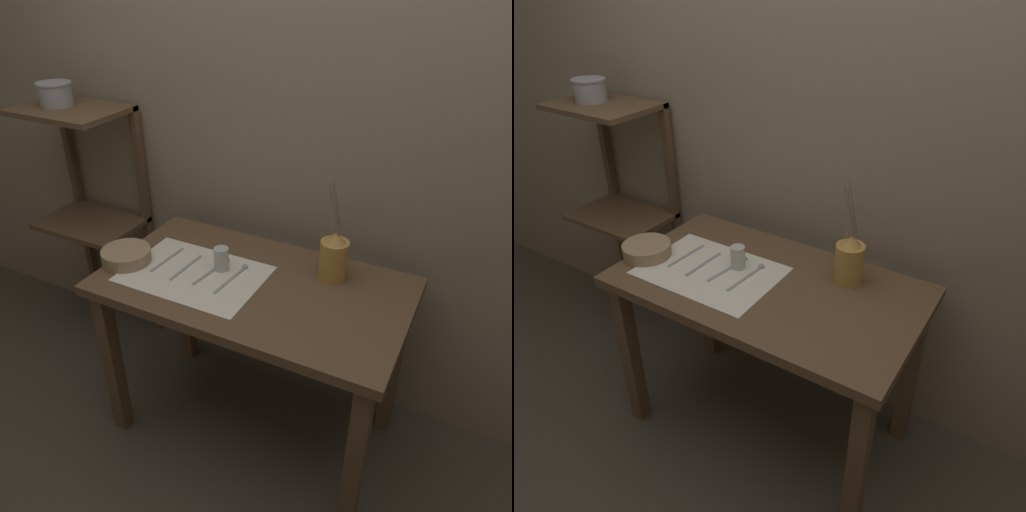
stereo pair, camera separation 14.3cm
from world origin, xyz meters
TOP-DOWN VIEW (x-y plane):
  - ground_plane at (0.00, 0.00)m, footprint 12.00×12.00m
  - stone_wall_back at (0.00, 0.44)m, footprint 7.00×0.06m
  - wooden_table at (0.00, 0.00)m, footprint 1.18×0.66m
  - wooden_shelf_unit at (-1.03, 0.26)m, footprint 0.49×0.35m
  - linen_cloth at (-0.23, -0.05)m, footprint 0.54×0.38m
  - pitcher_with_flowers at (0.26, 0.17)m, footprint 0.11×0.11m
  - wooden_bowl at (-0.53, -0.10)m, footprint 0.20×0.20m
  - glass_tumbler_near at (-0.15, 0.02)m, footprint 0.06×0.06m
  - fork_outer at (-0.38, -0.02)m, footprint 0.03×0.21m
  - fork_inner at (-0.28, -0.03)m, footprint 0.02×0.21m
  - spoon_outer at (-0.17, 0.04)m, footprint 0.05×0.22m
  - spoon_inner at (-0.08, 0.03)m, footprint 0.04×0.22m
  - metal_pot_large at (-1.10, 0.22)m, footprint 0.15×0.15m

SIDE VIEW (x-z plane):
  - ground_plane at x=0.00m, z-range 0.00..0.00m
  - wooden_table at x=0.00m, z-range 0.27..1.06m
  - linen_cloth at x=-0.23m, z-range 0.78..0.79m
  - fork_outer at x=-0.38m, z-range 0.79..0.79m
  - fork_inner at x=-0.28m, z-range 0.79..0.79m
  - spoon_outer at x=-0.17m, z-range 0.78..0.80m
  - spoon_inner at x=-0.08m, z-range 0.78..0.80m
  - wooden_bowl at x=-0.53m, z-range 0.78..0.84m
  - glass_tumbler_near at x=-0.15m, z-range 0.79..0.88m
  - pitcher_with_flowers at x=0.26m, z-range 0.67..1.08m
  - wooden_shelf_unit at x=-1.03m, z-range 0.25..1.52m
  - stone_wall_back at x=0.00m, z-range 0.00..2.40m
  - metal_pot_large at x=-1.10m, z-range 1.28..1.38m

